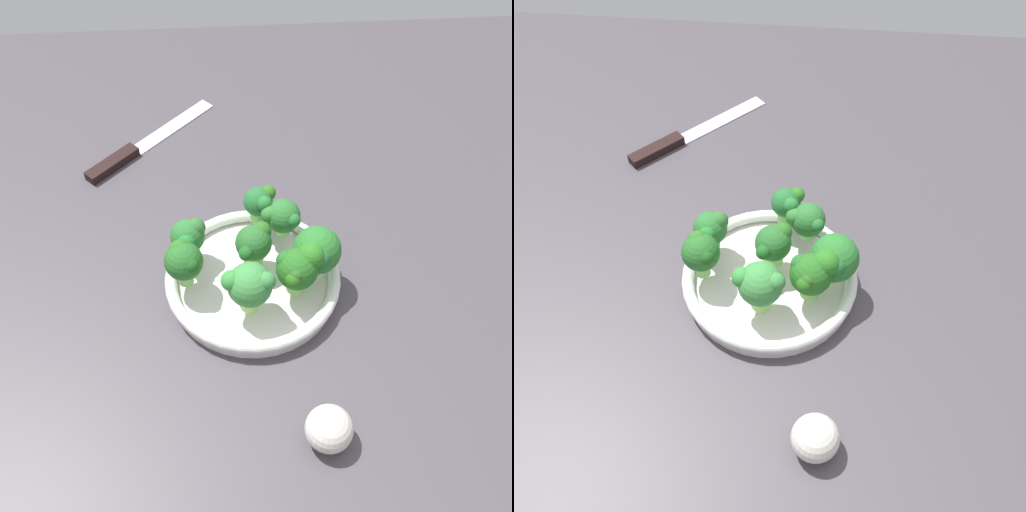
% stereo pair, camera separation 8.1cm
% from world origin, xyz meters
% --- Properties ---
extents(ground_plane, '(1.30, 1.30, 0.03)m').
position_xyz_m(ground_plane, '(0.00, 0.00, -0.01)').
color(ground_plane, '#474148').
extents(bowl, '(0.24, 0.24, 0.03)m').
position_xyz_m(bowl, '(0.03, 0.00, 0.02)').
color(bowl, white).
rests_on(bowl, ground_plane).
extents(broccoli_floret_0, '(0.05, 0.05, 0.06)m').
position_xyz_m(broccoli_floret_0, '(0.04, 0.09, 0.07)').
color(broccoli_floret_0, '#75C056').
rests_on(broccoli_floret_0, bowl).
extents(broccoli_floret_1, '(0.05, 0.05, 0.06)m').
position_xyz_m(broccoli_floret_1, '(0.07, 0.07, 0.06)').
color(broccoli_floret_1, '#84CD60').
rests_on(broccoli_floret_1, bowl).
extents(broccoli_floret_2, '(0.05, 0.05, 0.06)m').
position_xyz_m(broccoli_floret_2, '(0.03, 0.02, 0.07)').
color(broccoli_floret_2, '#9CD06A').
rests_on(broccoli_floret_2, bowl).
extents(broccoli_floret_3, '(0.05, 0.05, 0.07)m').
position_xyz_m(broccoli_floret_3, '(-0.06, -0.01, 0.07)').
color(broccoli_floret_3, '#83C963').
rests_on(broccoli_floret_3, bowl).
extents(broccoli_floret_4, '(0.06, 0.07, 0.07)m').
position_xyz_m(broccoli_floret_4, '(0.11, -0.00, 0.07)').
color(broccoli_floret_4, '#99D767').
rests_on(broccoli_floret_4, bowl).
extents(broccoli_floret_5, '(0.05, 0.06, 0.07)m').
position_xyz_m(broccoli_floret_5, '(0.08, -0.03, 0.07)').
color(broccoli_floret_5, '#7CC058').
rests_on(broccoli_floret_5, bowl).
extents(broccoli_floret_6, '(0.05, 0.05, 0.06)m').
position_xyz_m(broccoli_floret_6, '(-0.05, 0.04, 0.07)').
color(broccoli_floret_6, '#81BD4F').
rests_on(broccoli_floret_6, bowl).
extents(broccoli_floret_7, '(0.07, 0.06, 0.07)m').
position_xyz_m(broccoli_floret_7, '(0.02, -0.05, 0.07)').
color(broccoli_floret_7, '#96CC61').
rests_on(broccoli_floret_7, bowl).
extents(knife, '(0.21, 0.20, 0.01)m').
position_xyz_m(knife, '(-0.15, 0.28, 0.01)').
color(knife, silver).
rests_on(knife, ground_plane).
extents(garlic_bulb, '(0.06, 0.06, 0.06)m').
position_xyz_m(garlic_bulb, '(0.10, -0.22, 0.03)').
color(garlic_bulb, silver).
rests_on(garlic_bulb, ground_plane).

